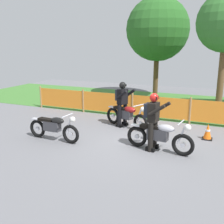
{
  "coord_description": "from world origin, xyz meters",
  "views": [
    {
      "loc": [
        2.37,
        -7.74,
        3.02
      ],
      "look_at": [
        -0.93,
        -0.07,
        0.9
      ],
      "focal_mm": 42.9,
      "sensor_mm": 36.0,
      "label": 1
    }
  ],
  "objects_px": {
    "rider_lead": "(153,118)",
    "rider_third": "(122,102)",
    "motorcycle_third": "(126,115)",
    "traffic_cone": "(208,132)",
    "motorcycle_trailing": "(54,127)",
    "motorcycle_lead": "(160,136)"
  },
  "relations": [
    {
      "from": "rider_lead",
      "to": "traffic_cone",
      "type": "bearing_deg",
      "value": 54.86
    },
    {
      "from": "rider_lead",
      "to": "rider_third",
      "type": "height_order",
      "value": "same"
    },
    {
      "from": "motorcycle_lead",
      "to": "motorcycle_third",
      "type": "xyz_separation_m",
      "value": [
        -1.67,
        1.78,
        -0.01
      ]
    },
    {
      "from": "motorcycle_third",
      "to": "rider_lead",
      "type": "bearing_deg",
      "value": -28.41
    },
    {
      "from": "motorcycle_lead",
      "to": "traffic_cone",
      "type": "distance_m",
      "value": 2.02
    },
    {
      "from": "traffic_cone",
      "to": "motorcycle_third",
      "type": "bearing_deg",
      "value": 176.58
    },
    {
      "from": "motorcycle_third",
      "to": "rider_third",
      "type": "xyz_separation_m",
      "value": [
        -0.2,
        0.08,
        0.49
      ]
    },
    {
      "from": "rider_third",
      "to": "traffic_cone",
      "type": "distance_m",
      "value": 3.18
    },
    {
      "from": "motorcycle_trailing",
      "to": "rider_lead",
      "type": "distance_m",
      "value": 3.19
    },
    {
      "from": "motorcycle_third",
      "to": "rider_lead",
      "type": "xyz_separation_m",
      "value": [
        1.45,
        -1.75,
        0.49
      ]
    },
    {
      "from": "motorcycle_trailing",
      "to": "rider_lead",
      "type": "bearing_deg",
      "value": 11.42
    },
    {
      "from": "motorcycle_trailing",
      "to": "rider_third",
      "type": "height_order",
      "value": "rider_third"
    },
    {
      "from": "traffic_cone",
      "to": "motorcycle_trailing",
      "type": "bearing_deg",
      "value": -155.61
    },
    {
      "from": "traffic_cone",
      "to": "rider_lead",
      "type": "bearing_deg",
      "value": -132.19
    },
    {
      "from": "motorcycle_lead",
      "to": "rider_third",
      "type": "distance_m",
      "value": 2.69
    },
    {
      "from": "traffic_cone",
      "to": "rider_third",
      "type": "bearing_deg",
      "value": 175.33
    },
    {
      "from": "rider_lead",
      "to": "rider_third",
      "type": "distance_m",
      "value": 2.47
    },
    {
      "from": "motorcycle_lead",
      "to": "traffic_cone",
      "type": "relative_size",
      "value": 3.84
    },
    {
      "from": "rider_third",
      "to": "traffic_cone",
      "type": "height_order",
      "value": "rider_third"
    },
    {
      "from": "motorcycle_lead",
      "to": "traffic_cone",
      "type": "bearing_deg",
      "value": 59.99
    },
    {
      "from": "rider_third",
      "to": "traffic_cone",
      "type": "bearing_deg",
      "value": 17.26
    },
    {
      "from": "motorcycle_third",
      "to": "traffic_cone",
      "type": "distance_m",
      "value": 2.9
    }
  ]
}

